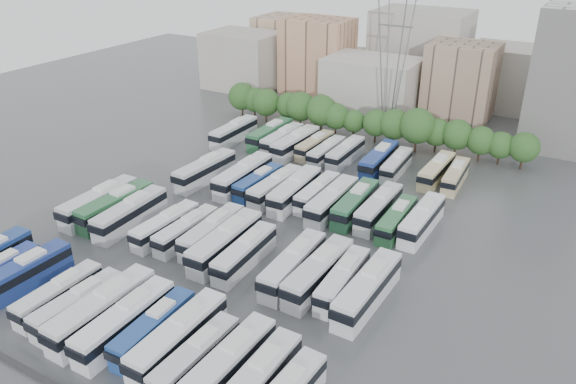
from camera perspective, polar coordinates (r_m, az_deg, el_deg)
The scene contains 50 objects.
ground at distance 79.27m, azimuth -4.57°, elevation -4.07°, with size 220.00×220.00×0.00m, color #424447.
parapet at distance 60.57m, azimuth -23.34°, elevation -17.24°, with size 56.00×0.50×0.50m, color #2D2D30.
tree_line at distance 111.86m, azimuth 7.12°, elevation 7.49°, with size 64.12×7.70×8.47m.
city_buildings at distance 139.84m, azimuth 9.90°, elevation 12.57°, with size 102.00×35.00×20.00m.
apartment_tower at distance 117.06m, azimuth 26.99°, elevation 10.11°, with size 14.00×14.00×26.00m, color silver.
electricity_pylon at distance 114.34m, azimuth 10.76°, elevation 15.05°, with size 9.00×6.91×33.83m.
bus_r0_s2 at distance 73.73m, azimuth -25.40°, elevation -7.60°, with size 3.11×12.64×3.94m.
bus_r0_s4 at distance 69.01m, azimuth -22.27°, elevation -9.60°, with size 2.46×11.05×3.46m.
bus_r0_s5 at distance 66.54m, azimuth -20.56°, elevation -10.65°, with size 2.96×11.48×3.57m.
bus_r0_s6 at distance 64.35m, azimuth -18.34°, elevation -11.27°, with size 3.12×13.61×4.26m.
bus_r0_s7 at distance 62.18m, azimuth -16.22°, elevation -12.52°, with size 2.98×12.95×4.05m.
bus_r0_s8 at distance 61.01m, azimuth -13.48°, elevation -13.28°, with size 2.92×11.43×3.56m.
bus_r0_s9 at distance 59.04m, azimuth -11.06°, elevation -14.23°, with size 2.86×12.97×4.07m.
bus_r0_s10 at distance 56.84m, azimuth -9.37°, elevation -16.27°, with size 2.76×11.43×3.57m.
bus_r0_s11 at distance 55.45m, azimuth -6.12°, elevation -17.05°, with size 3.12×12.76×3.98m.
bus_r0_s12 at distance 53.79m, azimuth -3.18°, elevation -18.67°, with size 2.74×12.28×3.85m.
bus_r1_s0 at distance 87.13m, azimuth -18.63°, elevation -0.97°, with size 2.98×13.50×4.23m.
bus_r1_s1 at distance 85.38m, azimuth -17.10°, elevation -1.36°, with size 3.37×13.22×4.12m.
bus_r1_s2 at distance 82.70m, azimuth -15.72°, elevation -2.10°, with size 3.30×13.16×4.10m.
bus_r1_s4 at distance 78.86m, azimuth -12.33°, elevation -3.35°, with size 3.00×11.50×3.58m.
bus_r1_s5 at distance 77.21m, azimuth -10.28°, elevation -3.85°, with size 2.75×11.29×3.52m.
bus_r1_s6 at distance 75.97m, azimuth -7.71°, elevation -4.04°, with size 3.06×12.34×3.85m.
bus_r1_s7 at distance 73.09m, azimuth -6.37°, elevation -5.08°, with size 3.25×13.62×4.25m.
bus_r1_s8 at distance 71.10m, azimuth -4.41°, elevation -6.19°, with size 3.06×12.06×3.76m.
bus_r1_s10 at distance 68.38m, azimuth 0.51°, elevation -7.41°, with size 3.20×12.98×4.05m.
bus_r1_s11 at distance 67.15m, azimuth 3.11°, elevation -8.11°, with size 3.22×13.21×4.12m.
bus_r1_s12 at distance 66.41m, azimuth 5.58°, elevation -8.89°, with size 3.05×11.75×3.66m.
bus_r1_s13 at distance 64.78m, azimuth 8.10°, elevation -9.76°, with size 3.24×13.50×4.22m.
bus_r2_s2 at distance 94.27m, azimuth -8.42°, elevation 2.23°, with size 3.51×13.23×4.11m.
bus_r2_s4 at distance 91.37m, azimuth -4.56°, elevation 1.70°, with size 3.11×13.69×4.29m.
bus_r2_s5 at distance 89.70m, azimuth -3.03°, elevation 0.99°, with size 2.88×11.22×3.49m.
bus_r2_s6 at distance 87.61m, azimuth -1.26°, elevation 0.52°, with size 3.22×12.46×3.88m.
bus_r2_s7 at distance 86.25m, azimuth 0.68°, elevation 0.18°, with size 3.34×13.26×4.13m.
bus_r2_s8 at distance 86.28m, azimuth 3.00°, elevation -0.06°, with size 2.48×11.33×3.55m.
bus_r2_s9 at distance 83.34m, azimuth 4.49°, elevation -0.90°, with size 2.85×13.02×4.08m.
bus_r2_s10 at distance 83.06m, azimuth 6.85°, elevation -1.16°, with size 3.14×12.71×3.96m.
bus_r2_s11 at distance 82.36m, azimuth 9.19°, elevation -1.58°, with size 2.78×12.58×3.94m.
bus_r2_s12 at distance 80.05m, azimuth 10.98°, elevation -2.75°, with size 2.70×11.40×3.56m.
bus_r2_s13 at distance 80.32m, azimuth 13.45°, elevation -2.75°, with size 2.95×12.61×3.94m.
bus_r3_s0 at distance 111.07m, azimuth -5.50°, elevation 6.11°, with size 2.82×12.84×4.03m.
bus_r3_s2 at distance 109.31m, azimuth -1.81°, elevation 5.90°, with size 2.94×12.96×4.06m.
bus_r3_s3 at distance 107.00m, azimuth -0.57°, elevation 5.39°, with size 2.79×12.25×3.83m.
bus_r3_s4 at distance 104.67m, azimuth 0.76°, elevation 4.99°, with size 3.43×13.28×4.13m.
bus_r3_s5 at distance 104.63m, azimuth 2.73°, elevation 4.76°, with size 2.77×11.08×3.45m.
bus_r3_s6 at distance 101.79m, azimuth 3.94°, elevation 4.11°, with size 2.65×11.13×3.48m.
bus_r3_s7 at distance 101.34m, azimuth 5.86°, elevation 3.99°, with size 2.61×11.72×3.67m.
bus_r3_s9 at distance 98.83m, azimuth 9.23°, elevation 3.29°, with size 3.11×12.83×4.00m.
bus_r3_s10 at distance 97.87m, azimuth 10.96°, elevation 2.74°, with size 2.83×11.14×3.47m.
bus_r3_s12 at distance 96.70m, azimuth 14.86°, elevation 2.12°, with size 3.00×12.10×3.77m.
bus_r3_s13 at distance 95.94m, azimuth 16.65°, elevation 1.59°, with size 2.93×11.13×3.46m.
Camera 1 is at (39.84, -55.81, 39.76)m, focal length 35.00 mm.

